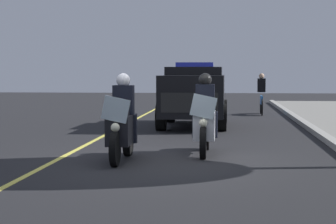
{
  "coord_description": "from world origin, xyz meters",
  "views": [
    {
      "loc": [
        11.95,
        1.24,
        1.74
      ],
      "look_at": [
        -1.11,
        0.0,
        0.9
      ],
      "focal_mm": 66.8,
      "sensor_mm": 36.0,
      "label": 1
    }
  ],
  "objects_px": {
    "police_suv": "(194,93)",
    "cyclist_background": "(261,94)",
    "police_motorcycle_lead_left": "(122,125)",
    "police_motorcycle_lead_right": "(205,121)"
  },
  "relations": [
    {
      "from": "police_suv",
      "to": "cyclist_background",
      "type": "xyz_separation_m",
      "value": [
        -5.78,
        2.44,
        -0.22
      ]
    },
    {
      "from": "police_motorcycle_lead_left",
      "to": "cyclist_background",
      "type": "relative_size",
      "value": 1.22
    },
    {
      "from": "cyclist_background",
      "to": "police_motorcycle_lead_left",
      "type": "bearing_deg",
      "value": -14.14
    },
    {
      "from": "police_motorcycle_lead_left",
      "to": "cyclist_background",
      "type": "distance_m",
      "value": 14.11
    },
    {
      "from": "police_motorcycle_lead_right",
      "to": "cyclist_background",
      "type": "distance_m",
      "value": 12.67
    },
    {
      "from": "police_motorcycle_lead_left",
      "to": "police_motorcycle_lead_right",
      "type": "xyz_separation_m",
      "value": [
        -1.14,
        1.58,
        0.0
      ]
    },
    {
      "from": "police_motorcycle_lead_left",
      "to": "police_suv",
      "type": "bearing_deg",
      "value": 172.76
    },
    {
      "from": "cyclist_background",
      "to": "police_suv",
      "type": "bearing_deg",
      "value": -22.92
    },
    {
      "from": "police_motorcycle_lead_left",
      "to": "police_suv",
      "type": "xyz_separation_m",
      "value": [
        -7.9,
        1.0,
        0.37
      ]
    },
    {
      "from": "police_motorcycle_lead_left",
      "to": "cyclist_background",
      "type": "height_order",
      "value": "police_motorcycle_lead_left"
    }
  ]
}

